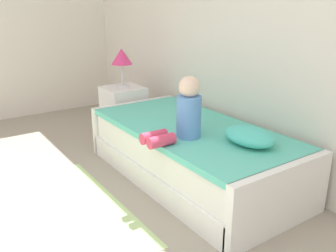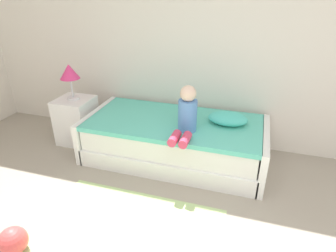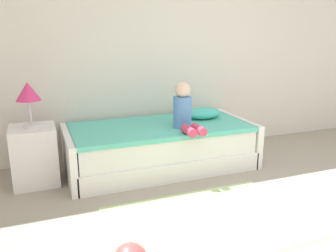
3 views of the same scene
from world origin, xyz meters
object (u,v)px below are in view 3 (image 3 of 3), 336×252
at_px(child_figure, 184,110).
at_px(nightstand, 35,155).
at_px(table_lamp, 28,94).
at_px(pillow, 203,113).
at_px(bed, 160,146).

bearing_deg(child_figure, nightstand, 170.47).
relative_size(table_lamp, pillow, 1.02).
relative_size(nightstand, pillow, 1.36).
xyz_separation_m(bed, nightstand, (-1.35, 0.03, 0.05)).
relative_size(bed, pillow, 4.80).
bearing_deg(nightstand, pillow, 2.03).
distance_m(nightstand, table_lamp, 0.64).
xyz_separation_m(table_lamp, child_figure, (1.54, -0.26, -0.23)).
bearing_deg(child_figure, table_lamp, 170.47).
bearing_deg(nightstand, table_lamp, 0.00).
bearing_deg(table_lamp, child_figure, -9.53).
bearing_deg(bed, table_lamp, 178.68).
distance_m(child_figure, pillow, 0.54).
xyz_separation_m(nightstand, pillow, (1.94, 0.07, 0.26)).
height_order(child_figure, pillow, child_figure).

